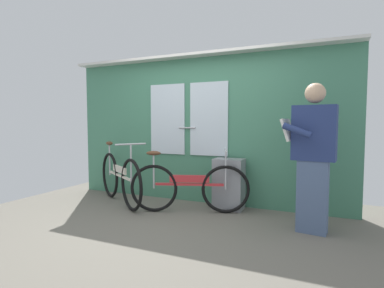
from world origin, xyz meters
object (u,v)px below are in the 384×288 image
object	(u,v)px
trash_bin_by_wall	(229,184)
passenger_reading_newspaper	(313,155)
bicycle_leaning_behind	(120,178)
bicycle_near_door	(189,187)

from	to	relation	value
trash_bin_by_wall	passenger_reading_newspaper	bearing A→B (deg)	-25.21
bicycle_leaning_behind	trash_bin_by_wall	world-z (taller)	bicycle_leaning_behind
trash_bin_by_wall	bicycle_leaning_behind	bearing A→B (deg)	-167.02
passenger_reading_newspaper	trash_bin_by_wall	distance (m)	1.33
bicycle_leaning_behind	passenger_reading_newspaper	bearing A→B (deg)	30.35
passenger_reading_newspaper	trash_bin_by_wall	world-z (taller)	passenger_reading_newspaper
bicycle_near_door	bicycle_leaning_behind	xyz separation A→B (m)	(-1.16, 0.02, 0.04)
passenger_reading_newspaper	trash_bin_by_wall	xyz separation A→B (m)	(-1.11, 0.52, -0.51)
passenger_reading_newspaper	trash_bin_by_wall	size ratio (longest dim) A/B	2.30
bicycle_near_door	passenger_reading_newspaper	bearing A→B (deg)	-24.54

